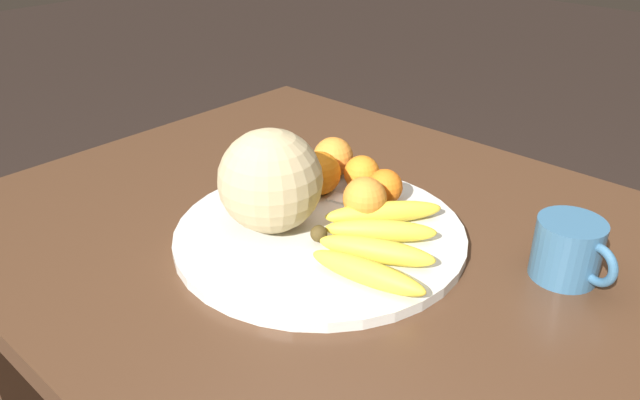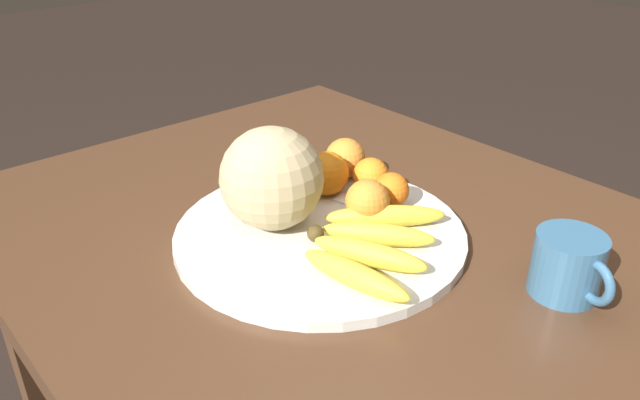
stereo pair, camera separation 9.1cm
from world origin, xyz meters
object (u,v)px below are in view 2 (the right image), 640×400
object	(u,v)px
produce_tag	(361,204)
melon	(272,178)
orange_back_left	(345,158)
ceramic_mug	(569,266)
kitchen_table	(361,303)
fruit_bowl	(320,233)
orange_front_left	(371,176)
orange_back_right	(327,173)
banana_bunch	(371,243)
orange_mid_center	(391,190)
orange_front_right	(367,201)

from	to	relation	value
produce_tag	melon	bearing A→B (deg)	-120.68
orange_back_left	ceramic_mug	xyz separation A→B (m)	(0.42, -0.00, -0.01)
melon	kitchen_table	bearing A→B (deg)	33.31
fruit_bowl	orange_front_left	bearing A→B (deg)	104.65
orange_back_right	ceramic_mug	distance (m)	0.40
produce_tag	banana_bunch	bearing A→B (deg)	-51.66
orange_mid_center	orange_back_left	bearing A→B (deg)	171.00
banana_bunch	orange_front_right	bearing A→B (deg)	108.32
orange_back_right	orange_front_left	bearing A→B (deg)	52.74
kitchen_table	banana_bunch	world-z (taller)	banana_bunch
orange_mid_center	ceramic_mug	size ratio (longest dim) A/B	0.47
fruit_bowl	orange_front_left	distance (m)	0.15
orange_mid_center	produce_tag	world-z (taller)	orange_mid_center
orange_mid_center	orange_back_right	xyz separation A→B (m)	(-0.10, -0.05, 0.01)
banana_bunch	orange_front_left	world-z (taller)	orange_front_left
orange_back_left	ceramic_mug	distance (m)	0.42
orange_front_right	ceramic_mug	world-z (taller)	ceramic_mug
orange_front_left	orange_back_left	world-z (taller)	orange_back_left
fruit_bowl	orange_front_left	world-z (taller)	orange_front_left
melon	orange_back_left	xyz separation A→B (m)	(-0.05, 0.20, -0.04)
kitchen_table	melon	size ratio (longest dim) A/B	8.11
banana_bunch	orange_front_left	bearing A→B (deg)	104.58
melon	produce_tag	distance (m)	0.17
kitchen_table	orange_back_right	world-z (taller)	orange_back_right
kitchen_table	orange_front_left	xyz separation A→B (m)	(-0.10, 0.11, 0.15)
kitchen_table	orange_front_right	world-z (taller)	orange_front_right
orange_front_right	produce_tag	world-z (taller)	orange_front_right
orange_mid_center	orange_back_right	bearing A→B (deg)	-155.47
orange_front_right	orange_back_left	xyz separation A→B (m)	(-0.14, 0.08, 0.00)
kitchen_table	orange_back_left	bearing A→B (deg)	144.61
banana_bunch	orange_back_right	world-z (taller)	orange_back_right
banana_bunch	ceramic_mug	distance (m)	0.26
orange_front_left	orange_front_right	distance (m)	0.10
orange_back_right	orange_mid_center	bearing A→B (deg)	24.53
melon	banana_bunch	xyz separation A→B (m)	(0.16, 0.05, -0.06)
kitchen_table	orange_front_left	world-z (taller)	orange_front_left
kitchen_table	orange_mid_center	distance (m)	0.18
kitchen_table	produce_tag	xyz separation A→B (m)	(-0.07, 0.07, 0.12)
orange_mid_center	orange_back_left	size ratio (longest dim) A/B	0.82
orange_mid_center	melon	bearing A→B (deg)	-114.14
fruit_bowl	melon	bearing A→B (deg)	-144.27
melon	produce_tag	world-z (taller)	melon
kitchen_table	orange_back_right	size ratio (longest dim) A/B	17.24
fruit_bowl	orange_front_right	size ratio (longest dim) A/B	6.42
kitchen_table	orange_mid_center	size ratio (longest dim) A/B	21.79
orange_front_right	orange_mid_center	world-z (taller)	orange_front_right
orange_mid_center	orange_front_right	bearing A→B (deg)	-82.64
orange_front_right	orange_back_left	world-z (taller)	orange_back_left
fruit_bowl	ceramic_mug	size ratio (longest dim) A/B	3.59
banana_bunch	orange_back_left	bearing A→B (deg)	114.74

